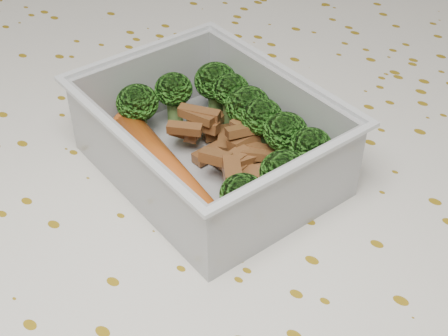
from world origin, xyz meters
The scene contains 6 objects.
dining_table centered at (0.00, 0.00, 0.67)m, with size 1.40×0.90×0.75m.
tablecloth centered at (0.00, 0.00, 0.72)m, with size 1.46×0.96×0.19m.
lunch_container centered at (-0.02, 0.03, 0.78)m, with size 0.21×0.18×0.06m.
broccoli_florets centered at (-0.02, 0.05, 0.79)m, with size 0.16×0.13×0.04m.
meat_pile centered at (-0.02, 0.04, 0.77)m, with size 0.10×0.08×0.03m.
sausage centered at (-0.03, -0.01, 0.77)m, with size 0.15×0.08×0.02m.
Camera 1 is at (0.19, -0.25, 1.05)m, focal length 50.00 mm.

